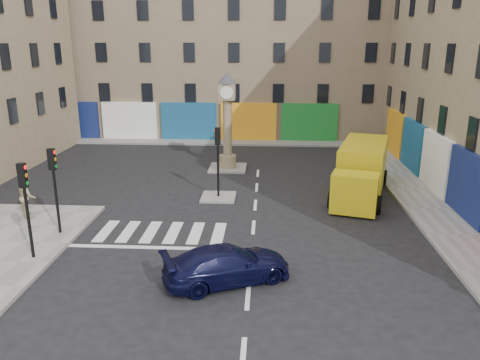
# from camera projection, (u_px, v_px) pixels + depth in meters

# --- Properties ---
(ground) EXTENTS (120.00, 120.00, 0.00)m
(ground) POSITION_uv_depth(u_px,v_px,m) (250.00, 269.00, 17.25)
(ground) COLOR black
(ground) RESTS_ON ground
(sidewalk_right) EXTENTS (2.60, 30.00, 0.15)m
(sidewalk_right) POSITION_uv_depth(u_px,v_px,m) (411.00, 189.00, 26.31)
(sidewalk_right) COLOR gray
(sidewalk_right) RESTS_ON ground
(sidewalk_far) EXTENTS (32.00, 2.40, 0.15)m
(sidewalk_far) POSITION_uv_depth(u_px,v_px,m) (212.00, 142.00, 38.70)
(sidewalk_far) COLOR gray
(sidewalk_far) RESTS_ON ground
(island_near) EXTENTS (1.80, 1.80, 0.12)m
(island_near) POSITION_uv_depth(u_px,v_px,m) (218.00, 197.00, 25.00)
(island_near) COLOR gray
(island_near) RESTS_ON ground
(island_far) EXTENTS (2.40, 2.40, 0.12)m
(island_far) POSITION_uv_depth(u_px,v_px,m) (228.00, 168.00, 30.74)
(island_far) COLOR gray
(island_far) RESTS_ON ground
(building_far) EXTENTS (32.00, 10.00, 17.00)m
(building_far) POSITION_uv_depth(u_px,v_px,m) (218.00, 36.00, 41.84)
(building_far) COLOR #846F58
(building_far) RESTS_ON ground
(traffic_light_left_near) EXTENTS (0.28, 0.22, 3.70)m
(traffic_light_left_near) POSITION_uv_depth(u_px,v_px,m) (25.00, 196.00, 17.16)
(traffic_light_left_near) COLOR black
(traffic_light_left_near) RESTS_ON sidewalk_left
(traffic_light_left_far) EXTENTS (0.28, 0.22, 3.70)m
(traffic_light_left_far) POSITION_uv_depth(u_px,v_px,m) (54.00, 177.00, 19.46)
(traffic_light_left_far) COLOR black
(traffic_light_left_far) RESTS_ON sidewalk_left
(traffic_light_island) EXTENTS (0.28, 0.22, 3.70)m
(traffic_light_island) POSITION_uv_depth(u_px,v_px,m) (218.00, 151.00, 24.28)
(traffic_light_island) COLOR black
(traffic_light_island) RESTS_ON island_near
(clock_pillar) EXTENTS (1.20, 1.20, 6.10)m
(clock_pillar) POSITION_uv_depth(u_px,v_px,m) (227.00, 115.00, 29.74)
(clock_pillar) COLOR #9A8864
(clock_pillar) RESTS_ON island_far
(navy_sedan) EXTENTS (4.82, 3.50, 1.30)m
(navy_sedan) POSITION_uv_depth(u_px,v_px,m) (227.00, 264.00, 16.17)
(navy_sedan) COLOR black
(navy_sedan) RESTS_ON ground
(yellow_van) EXTENTS (4.20, 7.78, 2.71)m
(yellow_van) POSITION_uv_depth(u_px,v_px,m) (362.00, 170.00, 25.35)
(yellow_van) COLOR gold
(yellow_van) RESTS_ON ground
(pedestrian_tan) EXTENTS (1.08, 1.16, 1.91)m
(pedestrian_tan) POSITION_uv_depth(u_px,v_px,m) (27.00, 196.00, 21.83)
(pedestrian_tan) COLOR #9D8C60
(pedestrian_tan) RESTS_ON sidewalk_left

